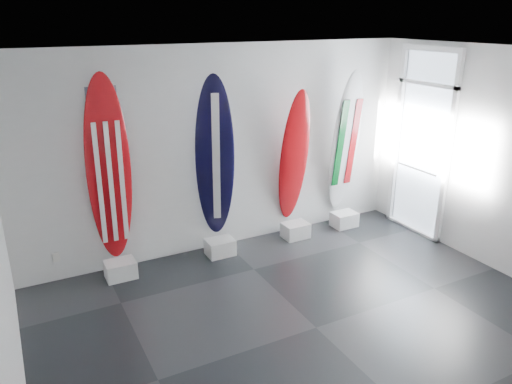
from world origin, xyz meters
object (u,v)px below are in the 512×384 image
surfboard_navy (215,159)px  surfboard_italy (345,143)px  surfboard_usa (109,171)px  surfboard_swiss (294,157)px

surfboard_navy → surfboard_italy: (2.27, 0.00, -0.03)m
surfboard_usa → surfboard_swiss: (2.77, 0.00, -0.19)m
surfboard_navy → surfboard_italy: size_ratio=1.03×
surfboard_usa → surfboard_swiss: size_ratio=1.16×
surfboard_usa → surfboard_navy: size_ratio=1.02×
surfboard_usa → surfboard_swiss: surfboard_usa is taller
surfboard_usa → surfboard_swiss: bearing=1.4°
surfboard_usa → surfboard_navy: 1.46m
surfboard_navy → surfboard_italy: bearing=20.2°
surfboard_italy → surfboard_usa: bearing=178.9°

